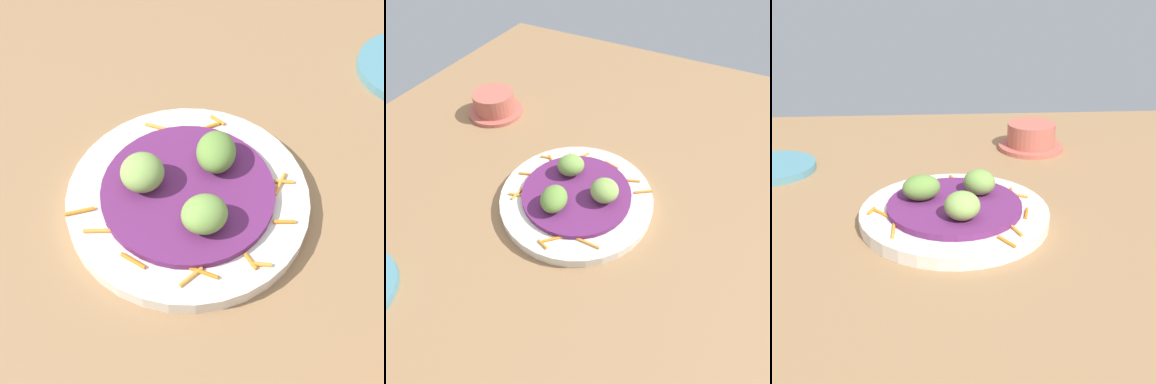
# 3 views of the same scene
# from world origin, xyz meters

# --- Properties ---
(table_surface) EXTENTS (1.10, 1.10, 0.02)m
(table_surface) POSITION_xyz_m (0.00, 0.00, 0.01)
(table_surface) COLOR #936D47
(table_surface) RESTS_ON ground
(main_plate) EXTENTS (0.25, 0.25, 0.02)m
(main_plate) POSITION_xyz_m (-0.06, 0.02, 0.03)
(main_plate) COLOR silver
(main_plate) RESTS_ON table_surface
(cabbage_bed) EXTENTS (0.18, 0.18, 0.01)m
(cabbage_bed) POSITION_xyz_m (-0.06, 0.02, 0.04)
(cabbage_bed) COLOR #60235B
(cabbage_bed) RESTS_ON main_plate
(carrot_garnish) EXTENTS (0.22, 0.22, 0.00)m
(carrot_garnish) POSITION_xyz_m (-0.05, 0.03, 0.04)
(carrot_garnish) COLOR orange
(carrot_garnish) RESTS_ON main_plate
(guac_scoop_left) EXTENTS (0.05, 0.05, 0.04)m
(guac_scoop_left) POSITION_xyz_m (-0.05, -0.02, 0.06)
(guac_scoop_left) COLOR #84A851
(guac_scoop_left) RESTS_ON cabbage_bed
(guac_scoop_center) EXTENTS (0.06, 0.06, 0.03)m
(guac_scoop_center) POSITION_xyz_m (-0.02, 0.05, 0.06)
(guac_scoop_center) COLOR #759E47
(guac_scoop_center) RESTS_ON cabbage_bed
(guac_scoop_right) EXTENTS (0.06, 0.05, 0.03)m
(guac_scoop_right) POSITION_xyz_m (-0.10, 0.04, 0.06)
(guac_scoop_right) COLOR olive
(guac_scoop_right) RESTS_ON cabbage_bed
(terracotta_bowl) EXTENTS (0.12, 0.12, 0.05)m
(terracotta_bowl) POSITION_xyz_m (0.10, 0.31, 0.04)
(terracotta_bowl) COLOR #B75B4C
(terracotta_bowl) RESTS_ON table_surface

